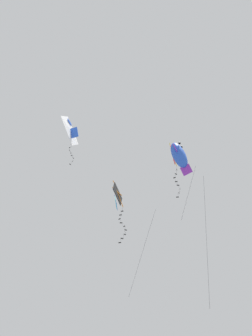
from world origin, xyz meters
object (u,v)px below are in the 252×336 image
kite_delta_far_centre (71,131)px  kite_diamond_near_right (116,202)px  kite_diamond_low_drifter (118,195)px  kite_diamond_highest (173,156)px  kite_fish_mid_left (179,156)px

kite_delta_far_centre → kite_diamond_near_right: (-1.65, -6.53, -4.45)m
kite_delta_far_centre → kite_diamond_low_drifter: (-6.59, 5.16, -9.33)m
kite_delta_far_centre → kite_diamond_highest: size_ratio=0.73×
kite_delta_far_centre → kite_diamond_highest: 12.82m
kite_diamond_near_right → kite_diamond_highest: size_ratio=0.26×
kite_fish_mid_left → kite_diamond_low_drifter: kite_fish_mid_left is taller
kite_delta_far_centre → kite_diamond_near_right: 8.08m
kite_delta_far_centre → kite_diamond_near_right: bearing=157.5°
kite_diamond_near_right → kite_fish_mid_left: bearing=9.9°
kite_fish_mid_left → kite_diamond_low_drifter: 4.98m
kite_diamond_low_drifter → kite_diamond_highest: (-3.58, -0.98, 2.73)m
kite_fish_mid_left → kite_diamond_highest: (1.01, -2.41, 1.40)m
kite_diamond_near_right → kite_diamond_highest: (-8.52, 10.71, -2.16)m
kite_delta_far_centre → kite_diamond_highest: (-10.17, 4.18, -6.61)m
kite_delta_far_centre → kite_diamond_near_right: kite_delta_far_centre is taller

